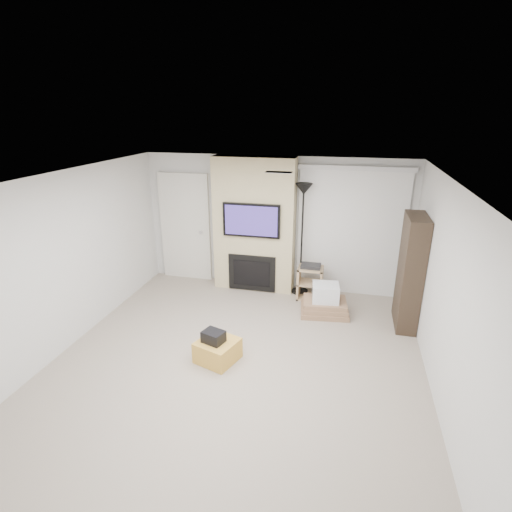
% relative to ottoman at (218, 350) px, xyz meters
% --- Properties ---
extents(floor, '(5.00, 5.50, 0.00)m').
position_rel_ottoman_xyz_m(floor, '(0.27, -0.05, -0.15)').
color(floor, gray).
rests_on(floor, ground).
extents(ceiling, '(5.00, 5.50, 0.00)m').
position_rel_ottoman_xyz_m(ceiling, '(0.27, -0.05, 2.35)').
color(ceiling, white).
rests_on(ceiling, wall_back).
extents(wall_back, '(5.00, 0.00, 2.50)m').
position_rel_ottoman_xyz_m(wall_back, '(0.27, 2.70, 1.10)').
color(wall_back, silver).
rests_on(wall_back, ground).
extents(wall_front, '(5.00, 0.00, 2.50)m').
position_rel_ottoman_xyz_m(wall_front, '(0.27, -2.80, 1.10)').
color(wall_front, silver).
rests_on(wall_front, ground).
extents(wall_left, '(0.00, 5.50, 2.50)m').
position_rel_ottoman_xyz_m(wall_left, '(-2.23, -0.05, 1.10)').
color(wall_left, silver).
rests_on(wall_left, ground).
extents(wall_right, '(0.00, 5.50, 2.50)m').
position_rel_ottoman_xyz_m(wall_right, '(2.77, -0.05, 1.10)').
color(wall_right, silver).
rests_on(wall_right, ground).
extents(hvac_vent, '(0.35, 0.18, 0.01)m').
position_rel_ottoman_xyz_m(hvac_vent, '(0.67, 0.75, 2.35)').
color(hvac_vent, silver).
rests_on(hvac_vent, ceiling).
extents(ottoman, '(0.63, 0.63, 0.30)m').
position_rel_ottoman_xyz_m(ottoman, '(0.00, 0.00, 0.00)').
color(ottoman, gold).
rests_on(ottoman, floor).
extents(black_bag, '(0.34, 0.30, 0.16)m').
position_rel_ottoman_xyz_m(black_bag, '(-0.04, -0.03, 0.23)').
color(black_bag, black).
rests_on(black_bag, ottoman).
extents(fireplace_wall, '(1.50, 0.47, 2.50)m').
position_rel_ottoman_xyz_m(fireplace_wall, '(-0.08, 2.49, 1.09)').
color(fireplace_wall, '#C9B889').
rests_on(fireplace_wall, floor).
extents(entry_door, '(1.02, 0.11, 2.14)m').
position_rel_ottoman_xyz_m(entry_door, '(-1.53, 2.66, 0.90)').
color(entry_door, silver).
rests_on(entry_door, floor).
extents(vertical_blinds, '(1.98, 0.10, 2.37)m').
position_rel_ottoman_xyz_m(vertical_blinds, '(1.67, 2.65, 1.12)').
color(vertical_blinds, silver).
rests_on(vertical_blinds, floor).
extents(floor_lamp, '(0.31, 0.31, 2.07)m').
position_rel_ottoman_xyz_m(floor_lamp, '(0.82, 2.45, 1.48)').
color(floor_lamp, black).
rests_on(floor_lamp, floor).
extents(av_stand, '(0.45, 0.38, 0.66)m').
position_rel_ottoman_xyz_m(av_stand, '(1.03, 2.24, 0.20)').
color(av_stand, tan).
rests_on(av_stand, floor).
extents(box_stack, '(0.86, 0.69, 0.53)m').
position_rel_ottoman_xyz_m(box_stack, '(1.34, 1.71, 0.05)').
color(box_stack, '#916D50').
rests_on(box_stack, floor).
extents(bookshelf, '(0.30, 0.80, 1.80)m').
position_rel_ottoman_xyz_m(bookshelf, '(2.61, 1.65, 0.75)').
color(bookshelf, black).
rests_on(bookshelf, floor).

